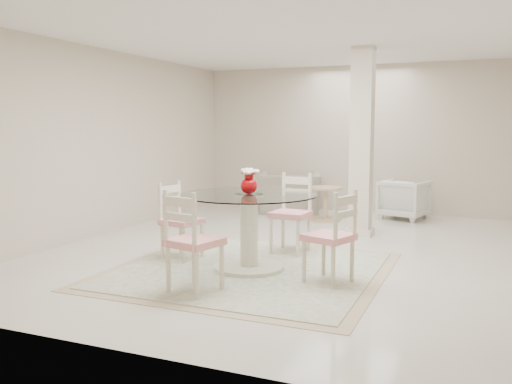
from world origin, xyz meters
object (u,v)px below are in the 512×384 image
at_px(dining_chair_north, 293,207).
at_px(side_table, 325,205).
at_px(armchair_white, 404,199).
at_px(column, 362,143).
at_px(recliner_taupe, 289,193).
at_px(dining_chair_west, 178,215).
at_px(dining_chair_east, 334,230).
at_px(red_vase, 249,181).
at_px(dining_table, 249,232).
at_px(dining_chair_south, 190,234).

xyz_separation_m(dining_chair_north, side_table, (-0.24, 2.44, -0.32)).
bearing_deg(side_table, armchair_white, 29.90).
distance_m(column, recliner_taupe, 2.48).
relative_size(dining_chair_north, dining_chair_west, 1.08).
bearing_deg(dining_chair_east, recliner_taupe, -136.64).
xyz_separation_m(red_vase, dining_chair_east, (1.00, -0.18, -0.43)).
xyz_separation_m(dining_table, dining_chair_west, (-1.00, 0.17, 0.10)).
bearing_deg(recliner_taupe, column, 117.80).
bearing_deg(red_vase, dining_chair_west, 170.52).
bearing_deg(dining_chair_west, column, -26.46).
xyz_separation_m(column, recliner_taupe, (-1.64, 1.58, -0.98)).
height_order(dining_chair_south, side_table, dining_chair_south).
xyz_separation_m(dining_chair_east, dining_chair_west, (-2.00, 0.34, -0.02)).
bearing_deg(dining_chair_south, red_vase, -86.26).
distance_m(column, dining_chair_east, 2.76).
height_order(dining_chair_east, dining_chair_south, dining_chair_south).
distance_m(red_vase, side_table, 3.53).
bearing_deg(dining_chair_north, dining_chair_west, -139.44).
distance_m(recliner_taupe, armchair_white, 2.05).
bearing_deg(column, dining_chair_south, -104.37).
bearing_deg(dining_table, armchair_white, 74.82).
height_order(dining_table, armchair_white, dining_table).
bearing_deg(dining_chair_east, dining_chair_west, -80.98).
xyz_separation_m(dining_chair_north, recliner_taupe, (-1.09, 3.03, -0.21)).
bearing_deg(recliner_taupe, armchair_white, 164.69).
xyz_separation_m(column, dining_chair_north, (-0.55, -1.45, -0.77)).
distance_m(dining_chair_north, dining_chair_south, 2.04).
xyz_separation_m(red_vase, recliner_taupe, (-0.93, 4.04, -0.62)).
height_order(dining_chair_south, armchair_white, dining_chair_south).
distance_m(dining_table, dining_chair_east, 1.03).
height_order(red_vase, dining_chair_north, red_vase).
xyz_separation_m(dining_chair_north, dining_chair_south, (-0.33, -2.01, -0.00)).
relative_size(red_vase, dining_chair_north, 0.26).
distance_m(dining_chair_west, side_table, 3.42).
height_order(dining_chair_north, recliner_taupe, dining_chair_north).
bearing_deg(dining_chair_west, dining_chair_east, -89.32).
bearing_deg(recliner_taupe, dining_chair_north, 91.51).
xyz_separation_m(dining_chair_west, armchair_white, (2.13, 3.98, -0.20)).
height_order(dining_chair_east, dining_chair_north, dining_chair_north).
bearing_deg(dining_chair_south, column, -90.89).
distance_m(column, dining_chair_north, 1.73).
distance_m(dining_chair_west, armchair_white, 4.51).
xyz_separation_m(dining_table, dining_chair_south, (-0.17, -1.01, 0.14)).
relative_size(column, recliner_taupe, 2.39).
bearing_deg(side_table, red_vase, -88.65).
relative_size(red_vase, armchair_white, 0.38).
height_order(dining_chair_west, dining_chair_south, dining_chair_south).
bearing_deg(red_vase, armchair_white, 74.83).
relative_size(dining_chair_west, side_table, 1.79).
height_order(dining_table, dining_chair_north, dining_chair_north).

